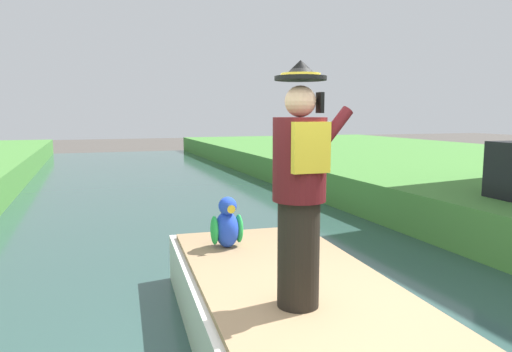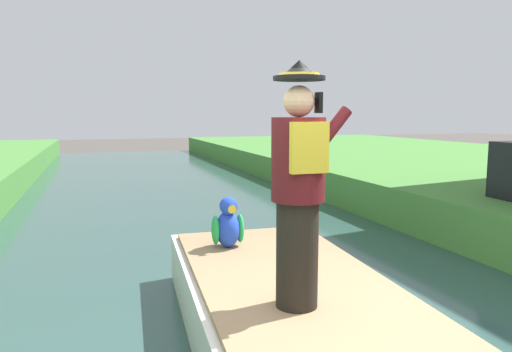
% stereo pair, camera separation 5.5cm
% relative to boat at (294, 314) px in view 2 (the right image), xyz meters
% --- Properties ---
extents(boat, '(2.07, 4.31, 0.61)m').
position_rel_boat_xyz_m(boat, '(0.00, 0.00, 0.00)').
color(boat, silver).
rests_on(boat, canal_water).
extents(person_pirate, '(0.61, 0.42, 1.85)m').
position_rel_boat_xyz_m(person_pirate, '(-0.19, -0.51, 1.23)').
color(person_pirate, black).
rests_on(person_pirate, boat).
extents(parrot_plush, '(0.36, 0.35, 0.57)m').
position_rel_boat_xyz_m(parrot_plush, '(-0.27, 1.23, 0.55)').
color(parrot_plush, blue).
rests_on(parrot_plush, boat).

